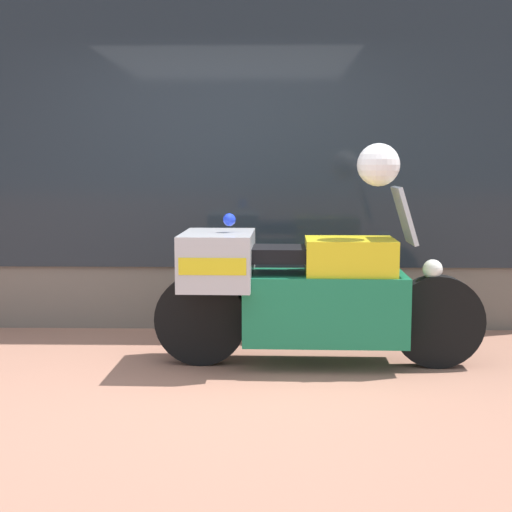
% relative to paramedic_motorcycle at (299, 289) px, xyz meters
% --- Properties ---
extents(ground_plane, '(60.00, 60.00, 0.00)m').
position_rel_paramedic_motorcycle_xyz_m(ground_plane, '(-0.61, -0.67, -0.55)').
color(ground_plane, '#9E6B56').
extents(shop_building, '(5.82, 0.55, 3.28)m').
position_rel_paramedic_motorcycle_xyz_m(shop_building, '(-0.98, 1.33, 1.09)').
color(shop_building, '#6B6056').
rests_on(shop_building, ground).
extents(window_display, '(4.57, 0.30, 2.07)m').
position_rel_paramedic_motorcycle_xyz_m(window_display, '(-0.28, 1.36, -0.06)').
color(window_display, slate).
rests_on(window_display, ground).
extents(paramedic_motorcycle, '(2.33, 0.77, 1.27)m').
position_rel_paramedic_motorcycle_xyz_m(paramedic_motorcycle, '(0.00, 0.00, 0.00)').
color(paramedic_motorcycle, black).
rests_on(paramedic_motorcycle, ground).
extents(white_helmet, '(0.30, 0.30, 0.30)m').
position_rel_paramedic_motorcycle_xyz_m(white_helmet, '(0.54, -0.01, 0.87)').
color(white_helmet, white).
rests_on(white_helmet, paramedic_motorcycle).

